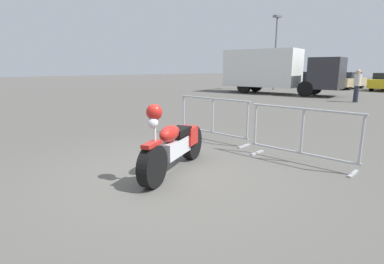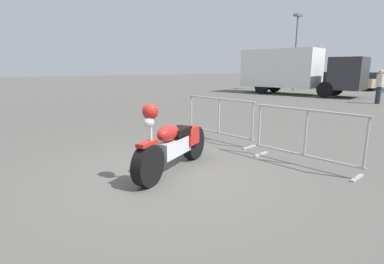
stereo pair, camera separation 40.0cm
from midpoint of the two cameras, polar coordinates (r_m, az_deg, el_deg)
The scene contains 10 objects.
ground_plane at distance 5.20m, azimuth -2.42°, elevation -8.12°, with size 120.00×120.00×0.00m, color #54514C.
motorcycle at distance 5.27m, azimuth -1.34°, elevation -2.30°, with size 1.21×2.08×1.28m.
crowd_barrier_near at distance 7.47m, azimuth 6.67°, elevation 2.50°, with size 2.12×0.66×1.07m.
crowd_barrier_far at distance 5.96m, azimuth 22.62°, elevation -0.87°, with size 2.12×0.66×1.07m.
box_truck at distance 21.54m, azimuth 19.24°, elevation 11.15°, with size 8.00×3.85×2.98m.
parked_car_green at distance 31.58m, azimuth 21.65°, elevation 9.40°, with size 1.71×4.02×1.35m.
parked_car_black at distance 29.97m, azimuth 26.30°, elevation 8.92°, with size 1.75×4.12×1.39m.
parked_car_tan at distance 28.56m, azimuth 31.40°, elevation 8.30°, with size 1.75×4.14×1.39m.
pedestrian at distance 17.79m, azimuth 32.68°, elevation 7.50°, with size 0.45×0.45×1.69m.
street_lamp at distance 25.19m, azimuth 19.69°, elevation 15.93°, with size 0.36×0.70×5.68m.
Camera 2 is at (4.19, -2.54, 1.81)m, focal length 28.00 mm.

